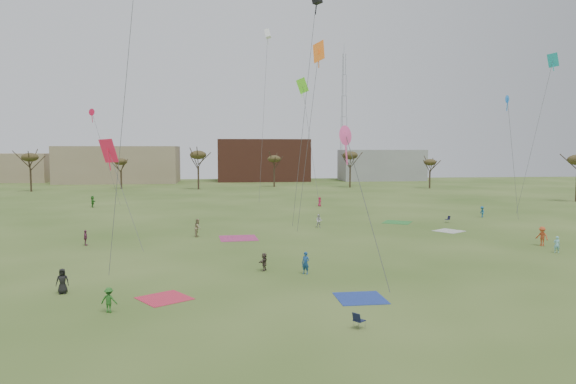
{
  "coord_description": "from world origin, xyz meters",
  "views": [
    {
      "loc": [
        -5.39,
        -34.99,
        9.39
      ],
      "look_at": [
        0.0,
        12.0,
        5.5
      ],
      "focal_mm": 33.09,
      "sensor_mm": 36.0,
      "label": 1
    }
  ],
  "objects": [
    {
      "name": "camp_chair_right",
      "position": [
        22.3,
        28.91,
        0.26
      ],
      "size": [
        0.62,
        0.59,
        0.87
      ],
      "rotation": [
        0.0,
        0.0,
        4.89
      ],
      "color": "#141233",
      "rests_on": "ground"
    },
    {
      "name": "flyer_near_center",
      "position": [
        -12.2,
        -4.26,
        0.73
      ],
      "size": [
        1.03,
        0.72,
        1.46
      ],
      "primitive_type": "imported",
      "rotation": [
        0.0,
        0.0,
        2.94
      ],
      "color": "#296722",
      "rests_on": "ground"
    },
    {
      "name": "flyer_far_b",
      "position": [
        9.5,
        49.74,
        0.76
      ],
      "size": [
        0.85,
        0.87,
        1.51
      ],
      "primitive_type": "imported",
      "rotation": [
        0.0,
        0.0,
        0.84
      ],
      "color": "#BD2048",
      "rests_on": "ground"
    },
    {
      "name": "kites_aloft",
      "position": [
        1.46,
        29.02,
        21.09
      ],
      "size": [
        67.64,
        58.45,
        27.79
      ],
      "color": "#E91B45",
      "rests_on": "ground"
    },
    {
      "name": "spectator_fore_b",
      "position": [
        -8.57,
        21.73,
        0.96
      ],
      "size": [
        0.85,
        1.03,
        1.92
      ],
      "primitive_type": "imported",
      "rotation": [
        0.0,
        0.0,
        1.43
      ],
      "color": "#9D8B64",
      "rests_on": "ground"
    },
    {
      "name": "building_tan_west",
      "position": [
        -65.0,
        122.0,
        4.0
      ],
      "size": [
        20.0,
        12.0,
        8.0
      ],
      "primitive_type": "cube",
      "color": "#937F60",
      "rests_on": "ground"
    },
    {
      "name": "spectator_fore_c",
      "position": [
        -2.64,
        5.13,
        0.7
      ],
      "size": [
        0.94,
        1.34,
        1.39
      ],
      "primitive_type": "imported",
      "rotation": [
        0.0,
        0.0,
        4.25
      ],
      "color": "brown",
      "rests_on": "ground"
    },
    {
      "name": "flyer_mid_b",
      "position": [
        24.78,
        12.53,
        0.93
      ],
      "size": [
        1.17,
        1.39,
        1.87
      ],
      "primitive_type": "imported",
      "rotation": [
        0.0,
        0.0,
        5.18
      ],
      "color": "#C04924",
      "rests_on": "ground"
    },
    {
      "name": "flyer_far_c",
      "position": [
        29.17,
        33.47,
        0.76
      ],
      "size": [
        0.6,
        1.0,
        1.51
      ],
      "primitive_type": "imported",
      "rotation": [
        0.0,
        0.0,
        4.67
      ],
      "color": "#1D5C89",
      "rests_on": "ground"
    },
    {
      "name": "flyer_mid_a",
      "position": [
        -16.07,
        0.18,
        0.82
      ],
      "size": [
        0.86,
        0.61,
        1.65
      ],
      "primitive_type": "imported",
      "rotation": [
        0.0,
        0.0,
        0.11
      ],
      "color": "black",
      "rests_on": "ground"
    },
    {
      "name": "flyer_mid_c",
      "position": [
        24.06,
        9.13,
        0.76
      ],
      "size": [
        0.64,
        0.52,
        1.52
      ],
      "primitive_type": "imported",
      "rotation": [
        0.0,
        0.0,
        2.83
      ],
      "color": "#80CCD5",
      "rests_on": "ground"
    },
    {
      "name": "blanket_cream",
      "position": [
        19.66,
        22.34,
        0.0
      ],
      "size": [
        3.89,
        3.89,
        0.03
      ],
      "primitive_type": "cube",
      "rotation": [
        0.0,
        0.0,
        2.18
      ],
      "color": "beige",
      "rests_on": "ground"
    },
    {
      "name": "camp_chair_center",
      "position": [
        1.38,
        -8.55,
        0.26
      ],
      "size": [
        0.74,
        0.73,
        0.87
      ],
      "rotation": [
        0.0,
        0.0,
        2.22
      ],
      "color": "#141B38",
      "rests_on": "ground"
    },
    {
      "name": "building_grey",
      "position": [
        40.0,
        118.0,
        4.5
      ],
      "size": [
        24.0,
        12.0,
        9.0
      ],
      "primitive_type": "cube",
      "color": "gray",
      "rests_on": "ground"
    },
    {
      "name": "building_brick",
      "position": [
        5.0,
        120.0,
        6.0
      ],
      "size": [
        26.0,
        16.0,
        12.0
      ],
      "primitive_type": "cube",
      "color": "brown",
      "rests_on": "ground"
    },
    {
      "name": "blanket_olive",
      "position": [
        16.03,
        29.86,
        0.0
      ],
      "size": [
        4.51,
        4.51,
        0.03
      ],
      "primitive_type": "cube",
      "rotation": [
        0.0,
        0.0,
        2.62
      ],
      "color": "#2F8335",
      "rests_on": "ground"
    },
    {
      "name": "tree_line",
      "position": [
        -2.85,
        79.12,
        7.09
      ],
      "size": [
        117.44,
        49.32,
        8.91
      ],
      "color": "#3A2B1E",
      "rests_on": "ground"
    },
    {
      "name": "blanket_plum",
      "position": [
        -4.3,
        20.19,
        0.0
      ],
      "size": [
        4.14,
        4.14,
        0.03
      ],
      "primitive_type": "cube",
      "rotation": [
        0.0,
        0.0,
        0.07
      ],
      "color": "#AD356C",
      "rests_on": "ground"
    },
    {
      "name": "flyer_near_right",
      "position": [
        0.38,
        3.71,
        0.84
      ],
      "size": [
        0.73,
        0.69,
        1.67
      ],
      "primitive_type": "imported",
      "rotation": [
        0.0,
        0.0,
        5.63
      ],
      "color": "#1D4B88",
      "rests_on": "ground"
    },
    {
      "name": "blanket_blue",
      "position": [
        2.85,
        -3.12,
        0.0
      ],
      "size": [
        3.04,
        3.04,
        0.03
      ],
      "primitive_type": "cube",
      "rotation": [
        0.0,
        0.0,
        0.02
      ],
      "color": "#223C96",
      "rests_on": "ground"
    },
    {
      "name": "blanket_red",
      "position": [
        -9.39,
        -1.75,
        0.0
      ],
      "size": [
        3.89,
        3.89,
        0.03
      ],
      "primitive_type": "cube",
      "rotation": [
        0.0,
        0.0,
        2.17
      ],
      "color": "#D42A45",
      "rests_on": "ground"
    },
    {
      "name": "ground",
      "position": [
        0.0,
        0.0,
        0.0
      ],
      "size": [
        260.0,
        260.0,
        0.0
      ],
      "primitive_type": "plane",
      "color": "#325119",
      "rests_on": "ground"
    },
    {
      "name": "radio_tower",
      "position": [
        30.0,
        125.0,
        19.21
      ],
      "size": [
        1.51,
        1.72,
        41.0
      ],
      "color": "#9EA3A8",
      "rests_on": "ground"
    },
    {
      "name": "building_tan",
      "position": [
        -35.0,
        115.0,
        5.0
      ],
      "size": [
        32.0,
        14.0,
        10.0
      ],
      "primitive_type": "cube",
      "color": "#937F60",
      "rests_on": "ground"
    },
    {
      "name": "spectator_mid_e",
      "position": [
        5.41,
        26.75,
        0.79
      ],
      "size": [
        0.89,
        0.77,
        1.58
      ],
      "primitive_type": "imported",
      "rotation": [
        0.0,
        0.0,
        6.03
      ],
      "color": "silver",
      "rests_on": "ground"
    },
    {
      "name": "flyer_far_a",
      "position": [
        -26.85,
        52.36,
        0.92
      ],
      "size": [
        1.22,
        1.77,
        1.83
      ],
      "primitive_type": "imported",
      "rotation": [
        0.0,
        0.0,
        2.02
      ],
      "color": "#34802A",
      "rests_on": "ground"
    },
    {
      "name": "spectator_mid_d",
      "position": [
        -19.11,
        17.74,
        0.76
      ],
      "size": [
        0.6,
        0.95,
        1.51
      ],
      "primitive_type": "imported",
      "rotation": [
        0.0,
        0.0,
        1.85
      ],
      "color": "#82365C",
      "rests_on": "ground"
    }
  ]
}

